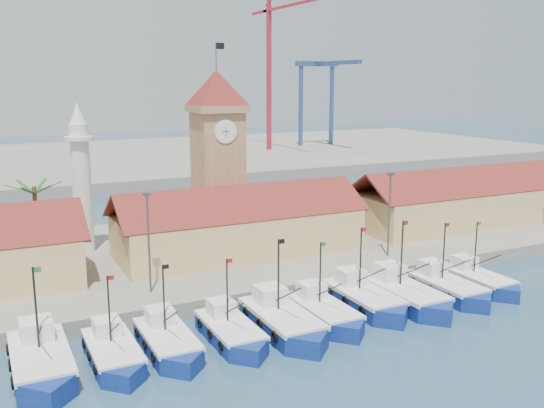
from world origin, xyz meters
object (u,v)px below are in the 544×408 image
boat_5 (325,314)px  boat_0 (42,364)px  minaret (81,178)px  clock_tower (218,152)px

boat_5 → boat_0: bearing=178.6°
boat_0 → minaret: minaret is taller
boat_5 → clock_tower: 26.30m
boat_0 → clock_tower: 33.98m
boat_0 → minaret: (7.17, 25.23, 8.90)m
boat_5 → clock_tower: size_ratio=0.42×
minaret → boat_5: bearing=-59.4°
boat_0 → clock_tower: size_ratio=0.47×
boat_0 → clock_tower: bearing=46.3°
boat_5 → clock_tower: clock_tower is taller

